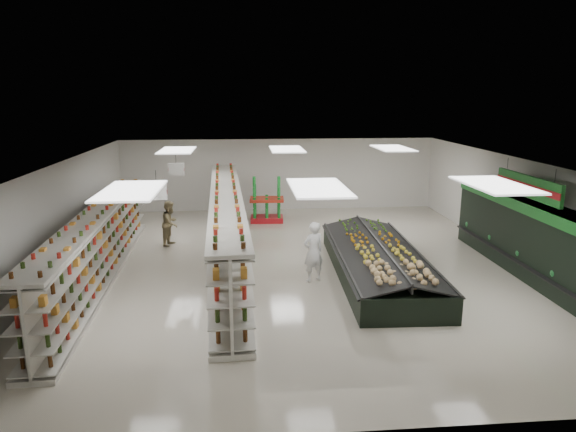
{
  "coord_description": "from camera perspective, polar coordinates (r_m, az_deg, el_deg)",
  "views": [
    {
      "loc": [
        -1.64,
        -14.9,
        5.15
      ],
      "look_at": [
        -0.23,
        0.96,
        1.35
      ],
      "focal_mm": 32.0,
      "sensor_mm": 36.0,
      "label": 1
    }
  ],
  "objects": [
    {
      "name": "shopper_main",
      "position": [
        14.35,
        2.84,
        -3.99
      ],
      "size": [
        0.74,
        0.63,
        1.72
      ],
      "primitive_type": "imported",
      "rotation": [
        0.0,
        0.0,
        3.56
      ],
      "color": "white",
      "rests_on": "floor"
    },
    {
      "name": "wall_right",
      "position": [
        17.58,
        24.47,
        0.54
      ],
      "size": [
        0.02,
        16.0,
        3.2
      ],
      "primitive_type": "cube",
      "color": "white",
      "rests_on": "floor"
    },
    {
      "name": "produce_island",
      "position": [
        15.1,
        9.99,
        -4.88
      ],
      "size": [
        2.72,
        6.9,
        1.02
      ],
      "rotation": [
        0.0,
        0.0,
        -0.04
      ],
      "color": "black",
      "rests_on": "floor"
    },
    {
      "name": "floor",
      "position": [
        15.85,
        1.12,
        -5.55
      ],
      "size": [
        16.0,
        16.0,
        0.0
      ],
      "primitive_type": "plane",
      "color": "beige",
      "rests_on": "ground"
    },
    {
      "name": "wall_back",
      "position": [
        23.23,
        -0.99,
        4.62
      ],
      "size": [
        14.0,
        0.02,
        3.2
      ],
      "primitive_type": "cube",
      "color": "white",
      "rests_on": "floor"
    },
    {
      "name": "gondola_left",
      "position": [
        15.44,
        -20.26,
        -3.42
      ],
      "size": [
        1.27,
        11.3,
        1.95
      ],
      "rotation": [
        0.0,
        0.0,
        0.04
      ],
      "color": "silver",
      "rests_on": "floor"
    },
    {
      "name": "hortifruti_banner",
      "position": [
        15.74,
        25.08,
        3.01
      ],
      "size": [
        0.12,
        3.2,
        0.95
      ],
      "color": "#1D7026",
      "rests_on": "ceiling"
    },
    {
      "name": "gondola_center",
      "position": [
        16.12,
        -6.8,
        -1.57
      ],
      "size": [
        1.46,
        12.7,
        2.2
      ],
      "rotation": [
        0.0,
        0.0,
        0.04
      ],
      "color": "silver",
      "rests_on": "floor"
    },
    {
      "name": "wall_front",
      "position": [
        7.93,
        7.58,
        -13.3
      ],
      "size": [
        14.0,
        0.02,
        3.2
      ],
      "primitive_type": "cube",
      "color": "white",
      "rests_on": "floor"
    },
    {
      "name": "produce_wall_case",
      "position": [
        16.17,
        25.46,
        -1.91
      ],
      "size": [
        0.93,
        8.0,
        2.2
      ],
      "color": "black",
      "rests_on": "floor"
    },
    {
      "name": "aisle_sign_near",
      "position": [
        13.3,
        -14.38,
        2.6
      ],
      "size": [
        0.52,
        0.06,
        0.75
      ],
      "color": "white",
      "rests_on": "ceiling"
    },
    {
      "name": "soda_endcap",
      "position": [
        21.09,
        -2.37,
        1.65
      ],
      "size": [
        1.42,
        1.01,
        1.76
      ],
      "rotation": [
        0.0,
        0.0,
        -0.05
      ],
      "color": "#B2141B",
      "rests_on": "floor"
    },
    {
      "name": "aisle_sign_far",
      "position": [
        17.2,
        -12.31,
        5.09
      ],
      "size": [
        0.52,
        0.06,
        0.75
      ],
      "color": "white",
      "rests_on": "ceiling"
    },
    {
      "name": "shopper_background",
      "position": [
        18.26,
        -12.93,
        -0.77
      ],
      "size": [
        0.68,
        0.87,
        1.57
      ],
      "primitive_type": "imported",
      "rotation": [
        0.0,
        0.0,
        1.26
      ],
      "color": "tan",
      "rests_on": "floor"
    },
    {
      "name": "wall_left",
      "position": [
        16.23,
        -24.24,
        -0.42
      ],
      "size": [
        0.02,
        16.0,
        3.2
      ],
      "primitive_type": "cube",
      "color": "white",
      "rests_on": "floor"
    },
    {
      "name": "ceiling",
      "position": [
        15.11,
        1.18,
        6.0
      ],
      "size": [
        14.0,
        16.0,
        0.02
      ],
      "primitive_type": "cube",
      "color": "white",
      "rests_on": "wall_back"
    }
  ]
}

